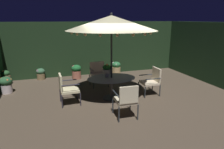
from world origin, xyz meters
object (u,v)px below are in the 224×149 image
Objects in this scene: patio_chair_northeast at (152,80)px; potted_plant_left_near at (6,84)px; patio_dining_table at (112,82)px; potted_plant_back_center at (76,71)px; patio_chair_east at (98,72)px; potted_plant_left_far at (116,68)px; patio_chair_north at (126,99)px; patio_umbrella at (111,23)px; patio_chair_southeast at (66,87)px; centerpiece_planter at (107,69)px; potted_plant_back_left at (41,73)px; potted_plant_right_near at (6,77)px.

patio_chair_northeast is 1.57× the size of potted_plant_left_near.
potted_plant_back_center is at bearing 105.51° from patio_dining_table.
patio_chair_east is 1.75m from potted_plant_left_far.
potted_plant_left_near is (-4.59, -1.05, -0.00)m from potted_plant_left_far.
patio_chair_north is 1.59× the size of potted_plant_left_near.
patio_dining_table is 0.57× the size of patio_umbrella.
patio_dining_table is 2.47× the size of potted_plant_left_far.
patio_chair_southeast is (-2.98, 0.02, 0.02)m from patio_chair_northeast.
potted_plant_left_near is at bearing 156.13° from centerpiece_planter.
patio_umbrella is 5.74× the size of potted_plant_back_left.
patio_umbrella is 2.44m from patio_chair_southeast.
patio_chair_northeast is 1.57× the size of potted_plant_right_near.
potted_plant_back_left is at bearing 104.31° from patio_chair_southeast.
patio_chair_east is 1.51× the size of potted_plant_back_center.
patio_dining_table is at bearing -53.73° from potted_plant_back_left.
patio_chair_east is 1.91× the size of potted_plant_back_left.
patio_chair_southeast is at bearing -133.34° from potted_plant_left_far.
patio_chair_north is 0.98× the size of patio_chair_southeast.
potted_plant_left_far reaches higher than potted_plant_back_center.
potted_plant_left_far is at bearing 46.29° from patio_chair_east.
patio_chair_north is at bearing -49.89° from potted_plant_right_near.
potted_plant_right_near is at bearing 130.11° from patio_chair_north.
centerpiece_planter is at bearing -90.71° from patio_chair_east.
patio_chair_east is at bearing -61.87° from potted_plant_back_center.
patio_chair_southeast is at bearing -75.69° from potted_plant_back_left.
patio_chair_southeast is (-1.49, -0.03, -1.93)m from patio_umbrella.
patio_chair_east is at bearing 93.10° from patio_dining_table.
patio_chair_east is 3.41m from potted_plant_left_near.
patio_chair_southeast reaches higher than patio_chair_east.
potted_plant_right_near is at bearing 98.28° from potted_plant_left_near.
patio_umbrella reaches higher than potted_plant_back_center.
centerpiece_planter is 0.65× the size of potted_plant_left_far.
patio_chair_east is 2.78m from potted_plant_back_left.
patio_dining_table reaches higher than potted_plant_back_center.
potted_plant_back_left is (-3.42, 0.40, -0.07)m from potted_plant_left_far.
patio_chair_east is 1.48m from potted_plant_back_center.
patio_chair_southeast is at bearing 179.63° from patio_chair_northeast.
patio_chair_southeast reaches higher than potted_plant_left_far.
potted_plant_left_far is at bearing 12.82° from potted_plant_left_near.
potted_plant_left_far is at bearing -0.89° from potted_plant_back_center.
patio_chair_northeast reaches higher than patio_dining_table.
patio_umbrella is at bearing -64.03° from centerpiece_planter.
patio_dining_table reaches higher than potted_plant_back_left.
potted_plant_right_near is (-3.53, 2.54, -0.67)m from centerpiece_planter.
potted_plant_right_near is (-2.86, -0.03, -0.03)m from potted_plant_back_center.
potted_plant_left_far is 1.04× the size of potted_plant_back_center.
potted_plant_back_center is at bearing 179.11° from potted_plant_left_far.
centerpiece_planter is at bearing 115.97° from patio_umbrella.
potted_plant_back_left is at bearing 126.27° from patio_dining_table.
potted_plant_right_near is 1.01× the size of potted_plant_left_near.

